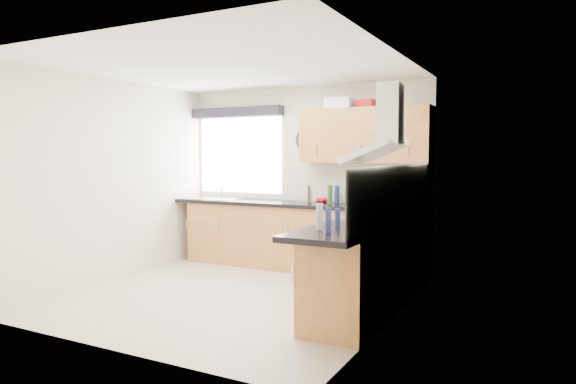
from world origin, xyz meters
The scene contains 37 objects.
ground_plane centered at (0.00, 0.00, 0.00)m, with size 3.60×3.60×0.00m, color beige.
ceiling centered at (0.00, 0.00, 2.50)m, with size 3.60×3.60×0.02m, color white.
wall_back centered at (0.00, 1.80, 1.25)m, with size 3.60×0.02×2.50m, color silver.
wall_front centered at (0.00, -1.80, 1.25)m, with size 3.60×0.02×2.50m, color silver.
wall_left centered at (-1.80, 0.00, 1.25)m, with size 0.02×3.60×2.50m, color silver.
wall_right centered at (1.80, 0.00, 1.25)m, with size 0.02×3.60×2.50m, color silver.
window centered at (-1.05, 1.79, 1.55)m, with size 1.40×0.02×1.10m, color white.
window_blind centered at (-1.05, 1.70, 2.18)m, with size 1.50×0.18×0.14m, color black.
splashback centered at (1.79, 0.30, 1.18)m, with size 0.01×3.00×0.54m, color white.
base_cab_back centered at (-0.10, 1.51, 0.43)m, with size 3.00×0.58×0.86m, color #A16631.
base_cab_corner centered at (1.50, 1.50, 0.43)m, with size 0.60×0.60×0.86m, color #A16631.
base_cab_right centered at (1.51, 0.15, 0.43)m, with size 0.58×2.10×0.86m, color #A16631.
worktop_back centered at (0.00, 1.50, 0.89)m, with size 3.60×0.62×0.05m, color black.
worktop_right centered at (1.50, 0.00, 0.89)m, with size 0.62×2.42×0.05m, color black.
sink centered at (-1.33, 1.50, 0.95)m, with size 0.84×0.46×0.10m, color #B7B7B7, non-canonical shape.
oven centered at (1.50, 0.30, 0.42)m, with size 0.56×0.58×0.85m, color black.
hob_plate centered at (1.50, 0.30, 0.92)m, with size 0.52×0.52×0.01m, color #B7B7B7.
extractor_hood centered at (1.60, 0.30, 1.77)m, with size 0.52×0.78×0.66m, color #B7B7B7, non-canonical shape.
upper_cabinets centered at (0.95, 1.62, 1.80)m, with size 1.70×0.35×0.70m, color #A16631.
washing_machine centered at (-0.15, 1.52, 0.38)m, with size 0.52×0.50×0.76m, color white.
wall_clock centered at (0.05, 1.76, 1.76)m, with size 0.31×0.31×0.04m, color black.
casserole centered at (0.60, 1.60, 2.22)m, with size 0.33×0.24×0.14m, color white.
storage_box centered at (0.94, 1.72, 2.21)m, with size 0.24×0.20×0.11m, color red.
utensil_pot centered at (1.15, 1.35, 0.98)m, with size 0.09×0.09×0.13m, color #80715D.
kitchen_roll centered at (1.45, 0.92, 1.03)m, with size 0.11×0.11×0.24m, color white.
tomato_cluster centered at (0.34, 1.65, 0.94)m, with size 0.14×0.14×0.06m, color #C9020C, non-canonical shape.
jar_0 centered at (0.22, 1.52, 1.03)m, with size 0.04×0.04×0.23m, color #3E2F22.
jar_1 centered at (0.51, 1.54, 1.03)m, with size 0.06×0.06×0.25m, color #204C1B.
jar_2 centered at (1.12, 1.52, 0.98)m, with size 0.07×0.07×0.13m, color navy.
jar_3 centered at (0.19, 1.61, 1.01)m, with size 0.05×0.05×0.19m, color #B8A99D.
jar_4 centered at (0.56, 1.65, 1.03)m, with size 0.07×0.07×0.23m, color navy.
jar_5 centered at (1.01, 1.69, 1.04)m, with size 0.06×0.06×0.25m, color #331612.
jar_6 centered at (0.74, 1.53, 1.01)m, with size 0.04×0.04×0.20m, color #1B3C15.
jar_7 centered at (0.59, 1.70, 0.97)m, with size 0.06×0.06×0.12m, color #A9A190.
bottle_0 centered at (1.43, -0.46, 0.99)m, with size 0.05×0.05×0.16m, color #161F4C.
bottle_1 centered at (1.50, -0.84, 1.01)m, with size 0.05×0.05×0.21m, color navy.
bottle_2 centered at (1.37, -0.71, 1.02)m, with size 0.06×0.06×0.23m, color #A59E8D.
Camera 1 is at (3.14, -4.67, 1.54)m, focal length 32.00 mm.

